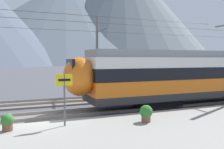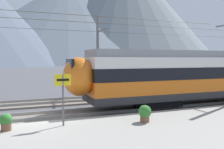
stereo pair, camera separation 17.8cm
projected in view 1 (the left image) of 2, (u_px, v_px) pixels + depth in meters
The scene contains 9 objects.
ground_plane at pixel (35, 127), 11.64m from camera, with size 400.00×400.00×0.00m, color #4C4C51.
track_near at pixel (33, 119), 12.95m from camera, with size 120.00×3.00×0.28m.
track_far at pixel (28, 104), 17.14m from camera, with size 120.00×3.00×0.28m.
catenary_mast_far_side at pixel (98, 54), 20.99m from camera, with size 43.25×2.49×7.04m.
platform_sign at pixel (64, 88), 10.31m from camera, with size 0.70×0.08×2.26m.
potted_plant_platform_edge at pixel (146, 112), 11.01m from camera, with size 0.60×0.60×0.79m.
potted_plant_by_shelter at pixel (7, 121), 9.65m from camera, with size 0.51×0.51×0.70m.
mountain_central_peak at pixel (66, 21), 213.38m from camera, with size 204.21×204.21×74.26m, color slate.
mountain_right_ridge at pixel (123, 10), 202.61m from camera, with size 149.59×149.59×90.34m, color slate.
Camera 1 is at (-0.79, -12.04, 3.27)m, focal length 38.35 mm.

